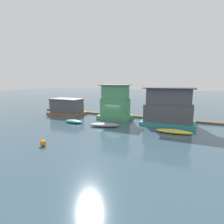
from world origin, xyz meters
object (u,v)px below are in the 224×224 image
at_px(dinghy_grey, 105,125).
at_px(dinghy_yellow, 174,131).
at_px(houseboat_brown, 67,107).
at_px(mooring_post_far_right, 116,112).
at_px(mooring_post_near_right, 80,109).
at_px(buoy_orange, 43,143).
at_px(dinghy_teal, 74,121).
at_px(houseboat_green, 115,104).
at_px(houseboat_teal, 168,108).

height_order(dinghy_grey, dinghy_yellow, dinghy_grey).
bearing_deg(houseboat_brown, mooring_post_far_right, 11.56).
distance_m(houseboat_brown, mooring_post_near_right, 2.51).
bearing_deg(houseboat_brown, buoy_orange, -59.77).
xyz_separation_m(dinghy_yellow, mooring_post_near_right, (-17.85, 6.50, 0.55)).
bearing_deg(mooring_post_near_right, dinghy_teal, -62.02).
bearing_deg(dinghy_teal, dinghy_yellow, 1.95).
xyz_separation_m(dinghy_teal, dinghy_yellow, (14.14, 0.48, 0.00)).
bearing_deg(mooring_post_near_right, houseboat_brown, -129.28).
bearing_deg(houseboat_brown, houseboat_green, -0.41).
bearing_deg(mooring_post_far_right, dinghy_teal, -119.58).
bearing_deg(mooring_post_far_right, dinghy_yellow, -32.56).
distance_m(houseboat_teal, mooring_post_near_right, 16.95).
bearing_deg(dinghy_yellow, dinghy_grey, -176.54).
distance_m(dinghy_grey, buoy_orange, 9.19).
bearing_deg(houseboat_teal, dinghy_yellow, -74.12).
distance_m(dinghy_grey, dinghy_yellow, 8.99).
relative_size(mooring_post_far_right, buoy_orange, 2.72).
height_order(dinghy_teal, dinghy_grey, dinghy_grey).
relative_size(dinghy_yellow, mooring_post_near_right, 2.68).
height_order(dinghy_grey, mooring_post_far_right, mooring_post_far_right).
height_order(dinghy_yellow, mooring_post_far_right, mooring_post_far_right).
height_order(dinghy_teal, dinghy_yellow, dinghy_yellow).
xyz_separation_m(mooring_post_far_right, mooring_post_near_right, (-7.67, 0.00, -0.02)).
xyz_separation_m(dinghy_teal, mooring_post_far_right, (3.96, 6.98, 0.57)).
bearing_deg(houseboat_brown, dinghy_grey, -26.33).
height_order(houseboat_brown, mooring_post_near_right, houseboat_brown).
relative_size(dinghy_grey, mooring_post_near_right, 2.78).
height_order(houseboat_brown, dinghy_grey, houseboat_brown).
xyz_separation_m(houseboat_teal, mooring_post_far_right, (-9.02, 2.43, -1.58)).
bearing_deg(mooring_post_near_right, houseboat_teal, -8.29).
height_order(houseboat_brown, dinghy_teal, houseboat_brown).
bearing_deg(dinghy_teal, houseboat_brown, 135.83).
bearing_deg(dinghy_yellow, mooring_post_near_right, 159.99).
bearing_deg(buoy_orange, dinghy_yellow, 40.18).
distance_m(dinghy_grey, mooring_post_far_right, 7.17).
height_order(dinghy_grey, mooring_post_near_right, mooring_post_near_right).
xyz_separation_m(dinghy_grey, mooring_post_near_right, (-8.88, 7.04, 0.53)).
distance_m(houseboat_green, dinghy_grey, 5.59).
relative_size(mooring_post_far_right, mooring_post_near_right, 1.03).
height_order(houseboat_teal, dinghy_grey, houseboat_teal).
bearing_deg(houseboat_green, dinghy_yellow, -25.51).
bearing_deg(dinghy_yellow, mooring_post_far_right, 147.44).
height_order(houseboat_teal, mooring_post_far_right, houseboat_teal).
height_order(houseboat_green, mooring_post_near_right, houseboat_green).
height_order(dinghy_yellow, buoy_orange, buoy_orange).
bearing_deg(dinghy_yellow, houseboat_green, 154.49).
bearing_deg(houseboat_green, mooring_post_far_right, 108.46).
bearing_deg(houseboat_green, houseboat_teal, -3.28).
xyz_separation_m(houseboat_green, mooring_post_far_right, (-0.65, 1.95, -1.69)).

